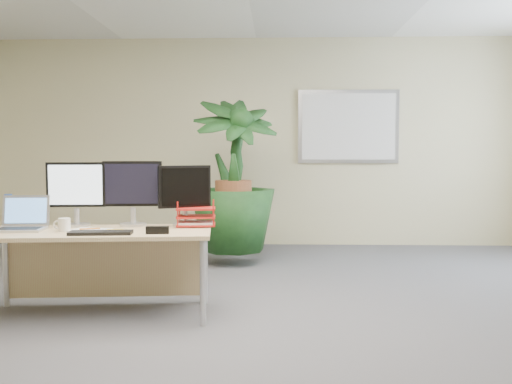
{
  "coord_description": "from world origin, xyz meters",
  "views": [
    {
      "loc": [
        0.27,
        -3.49,
        1.22
      ],
      "look_at": [
        0.13,
        0.35,
        0.95
      ],
      "focal_mm": 40.0,
      "sensor_mm": 36.0,
      "label": 1
    }
  ],
  "objects_px": {
    "monitor_right": "(133,189)",
    "desk": "(100,246)",
    "monitor_left": "(76,190)",
    "floor_plant": "(233,196)",
    "laptop": "(22,222)"
  },
  "relations": [
    {
      "from": "monitor_right",
      "to": "desk",
      "type": "bearing_deg",
      "value": -137.51
    },
    {
      "from": "desk",
      "to": "monitor_right",
      "type": "distance_m",
      "value": 0.51
    },
    {
      "from": "desk",
      "to": "monitor_left",
      "type": "bearing_deg",
      "value": 148.37
    },
    {
      "from": "floor_plant",
      "to": "laptop",
      "type": "bearing_deg",
      "value": -125.87
    },
    {
      "from": "floor_plant",
      "to": "monitor_right",
      "type": "height_order",
      "value": "floor_plant"
    },
    {
      "from": "floor_plant",
      "to": "monitor_left",
      "type": "distance_m",
      "value": 2.09
    },
    {
      "from": "monitor_left",
      "to": "laptop",
      "type": "xyz_separation_m",
      "value": [
        -0.34,
        -0.21,
        -0.23
      ]
    },
    {
      "from": "desk",
      "to": "laptop",
      "type": "distance_m",
      "value": 0.6
    },
    {
      "from": "desk",
      "to": "floor_plant",
      "type": "relative_size",
      "value": 1.15
    },
    {
      "from": "floor_plant",
      "to": "monitor_right",
      "type": "distance_m",
      "value": 1.86
    },
    {
      "from": "desk",
      "to": "monitor_left",
      "type": "height_order",
      "value": "monitor_left"
    },
    {
      "from": "monitor_right",
      "to": "monitor_left",
      "type": "bearing_deg",
      "value": -173.62
    },
    {
      "from": "monitor_right",
      "to": "laptop",
      "type": "bearing_deg",
      "value": -161.78
    },
    {
      "from": "desk",
      "to": "floor_plant",
      "type": "distance_m",
      "value": 2.11
    },
    {
      "from": "desk",
      "to": "laptop",
      "type": "relative_size",
      "value": 4.57
    }
  ]
}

